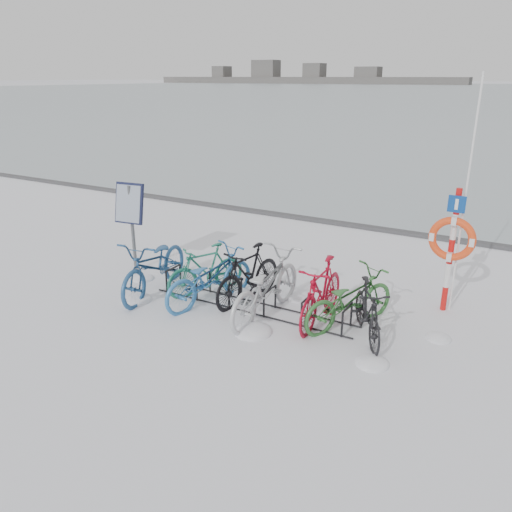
{
  "coord_description": "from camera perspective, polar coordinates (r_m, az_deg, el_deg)",
  "views": [
    {
      "loc": [
        4.12,
        -7.16,
        4.0
      ],
      "look_at": [
        -0.26,
        0.6,
        0.78
      ],
      "focal_mm": 35.0,
      "sensor_mm": 36.0,
      "label": 1
    }
  ],
  "objects": [
    {
      "name": "ground",
      "position": [
        9.18,
        -0.43,
        -5.96
      ],
      "size": [
        900.0,
        900.0,
        0.0
      ],
      "primitive_type": "plane",
      "color": "white",
      "rests_on": "ground"
    },
    {
      "name": "quay_edge",
      "position": [
        14.25,
        11.47,
        3.39
      ],
      "size": [
        400.0,
        0.25,
        0.1
      ],
      "primitive_type": "cube",
      "color": "#3F3F42",
      "rests_on": "ground"
    },
    {
      "name": "bike_rack",
      "position": [
        9.1,
        -0.44,
        -4.94
      ],
      "size": [
        4.0,
        0.48,
        0.46
      ],
      "color": "black",
      "rests_on": "ground"
    },
    {
      "name": "info_board",
      "position": [
        10.78,
        -14.22,
        5.27
      ],
      "size": [
        0.67,
        0.32,
        1.93
      ],
      "rotation": [
        0.0,
        0.0,
        0.13
      ],
      "color": "#595B5E",
      "rests_on": "ground"
    },
    {
      "name": "lifebuoy_station",
      "position": [
        9.2,
        21.53,
        1.82
      ],
      "size": [
        0.78,
        0.22,
        4.07
      ],
      "color": "red",
      "rests_on": "ground"
    },
    {
      "name": "shoreline",
      "position": [
        295.44,
        4.4,
        19.6
      ],
      "size": [
        180.0,
        12.0,
        9.5
      ],
      "color": "#474747",
      "rests_on": "ground"
    },
    {
      "name": "bike_0",
      "position": [
        9.83,
        -11.46,
        -0.85
      ],
      "size": [
        1.13,
        2.34,
        1.17
      ],
      "primitive_type": "imported",
      "rotation": [
        0.0,
        0.0,
        0.16
      ],
      "color": "navy",
      "rests_on": "ground"
    },
    {
      "name": "bike_1",
      "position": [
        9.72,
        -5.76,
        -1.36
      ],
      "size": [
        1.18,
        1.68,
        0.99
      ],
      "primitive_type": "imported",
      "rotation": [
        0.0,
        0.0,
        -0.48
      ],
      "color": "#20735B",
      "rests_on": "ground"
    },
    {
      "name": "bike_2",
      "position": [
        9.25,
        -5.34,
        -2.22
      ],
      "size": [
        1.23,
        2.15,
        1.07
      ],
      "primitive_type": "imported",
      "rotation": [
        0.0,
        0.0,
        2.87
      ],
      "color": "teal",
      "rests_on": "ground"
    },
    {
      "name": "bike_3",
      "position": [
        9.3,
        -0.89,
        -1.94
      ],
      "size": [
        0.79,
        1.87,
        1.09
      ],
      "primitive_type": "imported",
      "rotation": [
        0.0,
        0.0,
        -0.16
      ],
      "color": "black",
      "rests_on": "ground"
    },
    {
      "name": "bike_4",
      "position": [
        8.69,
        1.1,
        -3.22
      ],
      "size": [
        0.85,
        2.27,
        1.18
      ],
      "primitive_type": "imported",
      "rotation": [
        0.0,
        0.0,
        3.11
      ],
      "color": "#B4B8BC",
      "rests_on": "ground"
    },
    {
      "name": "bike_5",
      "position": [
        8.57,
        7.49,
        -3.94
      ],
      "size": [
        0.57,
        1.88,
        1.13
      ],
      "primitive_type": "imported",
      "rotation": [
        0.0,
        0.0,
        0.02
      ],
      "color": "#AA0B23",
      "rests_on": "ground"
    },
    {
      "name": "bike_6",
      "position": [
        8.53,
        10.63,
        -4.65
      ],
      "size": [
        1.48,
        2.02,
        1.01
      ],
      "primitive_type": "imported",
      "rotation": [
        0.0,
        0.0,
        2.66
      ],
      "color": "#306D30",
      "rests_on": "ground"
    },
    {
      "name": "bike_7",
      "position": [
        8.2,
        12.66,
        -6.01
      ],
      "size": [
        1.22,
        1.63,
        0.97
      ],
      "primitive_type": "imported",
      "rotation": [
        0.0,
        0.0,
        0.53
      ],
      "color": "black",
      "rests_on": "ground"
    },
    {
      "name": "snow_drifts",
      "position": [
        8.88,
        -0.86,
        -6.88
      ],
      "size": [
        6.31,
        2.07,
        0.23
      ],
      "color": "white",
      "rests_on": "ground"
    }
  ]
}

